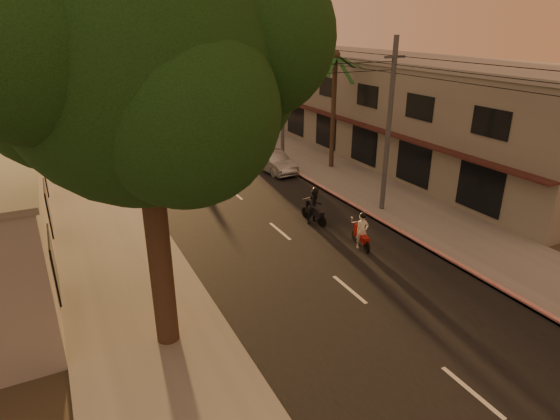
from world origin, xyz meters
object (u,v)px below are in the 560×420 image
(broadleaf_tree, at_px, (153,67))
(scooter_mid_a, at_px, (315,207))
(scooter_mid_b, at_px, (262,153))
(palm_tree, at_px, (335,62))
(scooter_far_a, at_px, (188,159))
(scooter_red, at_px, (362,232))
(scooter_far_c, at_px, (186,113))
(scooter_far_b, at_px, (194,122))
(parked_car, at_px, (273,161))

(broadleaf_tree, xyz_separation_m, scooter_mid_a, (8.69, 6.04, -7.60))
(scooter_mid_b, bearing_deg, palm_tree, -38.35)
(scooter_far_a, bearing_deg, scooter_mid_a, -86.46)
(scooter_red, bearing_deg, palm_tree, 75.06)
(palm_tree, relative_size, scooter_far_a, 5.12)
(palm_tree, xyz_separation_m, scooter_far_c, (-4.44, 20.79, -6.29))
(palm_tree, distance_m, scooter_mid_a, 11.64)
(scooter_far_a, xyz_separation_m, scooter_far_b, (4.08, 12.21, -0.00))
(scooter_far_b, distance_m, scooter_far_c, 4.26)
(broadleaf_tree, xyz_separation_m, scooter_far_b, (9.71, 30.41, -7.76))
(palm_tree, xyz_separation_m, scooter_red, (-5.46, -11.20, -6.38))
(broadleaf_tree, height_order, scooter_far_b, broadleaf_tree)
(palm_tree, bearing_deg, scooter_red, -115.99)
(scooter_red, xyz_separation_m, scooter_far_b, (0.56, 27.76, -0.06))
(scooter_far_c, bearing_deg, scooter_mid_a, -96.33)
(scooter_mid_b, xyz_separation_m, scooter_far_b, (-0.89, 13.69, -0.14))
(palm_tree, height_order, scooter_far_c, palm_tree)
(scooter_red, height_order, scooter_mid_a, scooter_mid_a)
(scooter_far_b, bearing_deg, scooter_red, -93.12)
(broadleaf_tree, xyz_separation_m, palm_tree, (14.61, 13.86, -1.33))
(scooter_mid_a, relative_size, scooter_mid_b, 1.01)
(scooter_far_a, bearing_deg, scooter_red, -87.82)
(scooter_red, distance_m, scooter_far_a, 15.94)
(palm_tree, xyz_separation_m, scooter_far_b, (-4.90, 16.55, -6.44))
(scooter_red, xyz_separation_m, parked_car, (1.46, 12.28, -0.05))
(scooter_red, bearing_deg, parked_car, 94.25)
(parked_car, bearing_deg, scooter_mid_b, 85.36)
(palm_tree, height_order, scooter_red, palm_tree)
(palm_tree, distance_m, parked_car, 7.65)
(broadleaf_tree, relative_size, scooter_far_b, 7.58)
(scooter_mid_a, xyz_separation_m, scooter_mid_b, (1.91, 10.67, -0.02))
(scooter_far_a, bearing_deg, parked_car, -43.83)
(scooter_red, bearing_deg, scooter_mid_a, 108.84)
(broadleaf_tree, distance_m, scooter_red, 12.25)
(broadleaf_tree, xyz_separation_m, parked_car, (10.61, 14.93, -7.76))
(scooter_mid_b, relative_size, parked_car, 0.44)
(scooter_far_b, distance_m, parked_car, 15.50)
(parked_car, bearing_deg, scooter_far_b, 88.29)
(broadleaf_tree, distance_m, scooter_far_b, 32.85)
(scooter_red, distance_m, scooter_far_c, 32.01)
(palm_tree, height_order, scooter_mid_b, palm_tree)
(broadleaf_tree, bearing_deg, palm_tree, 43.48)
(parked_car, bearing_deg, scooter_mid_a, -107.28)
(broadleaf_tree, relative_size, scooter_mid_b, 6.22)
(scooter_far_c, bearing_deg, broadleaf_tree, -109.72)
(scooter_mid_b, height_order, scooter_far_a, scooter_mid_b)
(scooter_mid_a, distance_m, scooter_mid_b, 10.84)
(scooter_mid_a, distance_m, parked_car, 9.10)
(scooter_mid_a, distance_m, scooter_far_b, 24.39)
(palm_tree, distance_m, scooter_mid_b, 7.99)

